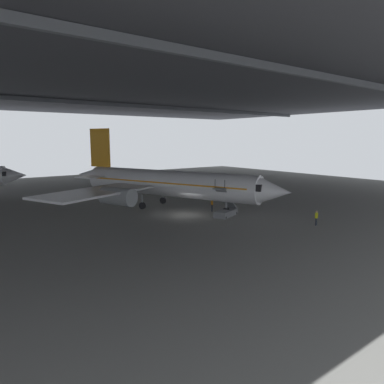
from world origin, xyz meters
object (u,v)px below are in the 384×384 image
crew_worker_near_nose (316,217)px  crew_worker_by_stairs (212,204)px  airplane_main (164,183)px  boarding_stairs (226,210)px

crew_worker_near_nose → crew_worker_by_stairs: 12.68m
airplane_main → crew_worker_by_stairs: (3.40, -5.71, -2.27)m
boarding_stairs → crew_worker_by_stairs: size_ratio=2.58×
crew_worker_near_nose → crew_worker_by_stairs: size_ratio=0.91×
airplane_main → crew_worker_near_nose: airplane_main is taller
boarding_stairs → crew_worker_near_nose: (4.51, -9.04, 0.17)m
airplane_main → crew_worker_near_nose: (7.49, -17.71, -2.37)m
boarding_stairs → crew_worker_by_stairs: 3.00m
boarding_stairs → crew_worker_near_nose: bearing=-63.5°
boarding_stairs → crew_worker_near_nose: size_ratio=2.83×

